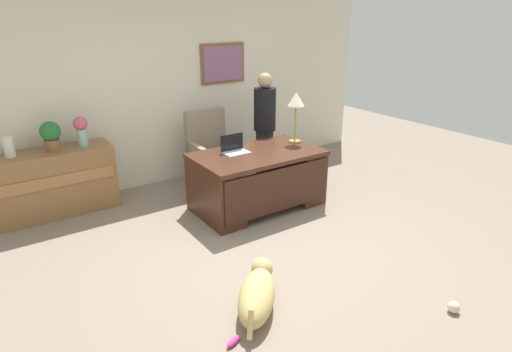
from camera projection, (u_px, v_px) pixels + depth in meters
ground_plane at (276, 247)px, 4.67m from camera, size 12.00×12.00×0.00m
back_wall at (170, 89)px, 6.19m from camera, size 7.00×0.16×2.70m
desk at (259, 178)px, 5.50m from camera, size 1.61×0.95×0.74m
credenza at (56, 182)px, 5.34m from camera, size 1.39×0.50×0.82m
armchair at (211, 154)px, 6.15m from camera, size 0.60×0.59×1.10m
person_standing at (265, 126)px, 6.31m from camera, size 0.32×0.32×1.59m
dog_lying at (257, 294)px, 3.65m from camera, size 0.72×0.75×0.30m
laptop at (234, 148)px, 5.37m from camera, size 0.32×0.22×0.22m
desk_lamp at (296, 103)px, 5.62m from camera, size 0.22×0.22×0.68m
vase_with_flowers at (81, 129)px, 5.32m from camera, size 0.17×0.17×0.37m
vase_empty at (9, 147)px, 4.93m from camera, size 0.12×0.12×0.24m
potted_plant at (51, 135)px, 5.14m from camera, size 0.24×0.24×0.36m
dog_toy_ball at (454, 307)px, 3.65m from camera, size 0.10×0.10×0.10m
dog_toy_bone at (234, 341)px, 3.31m from camera, size 0.16×0.10×0.05m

